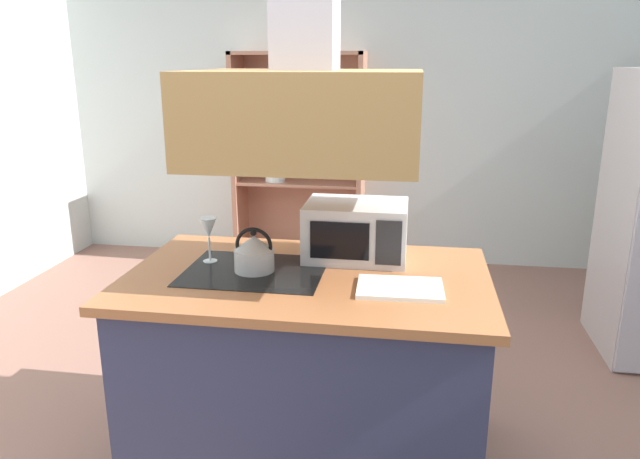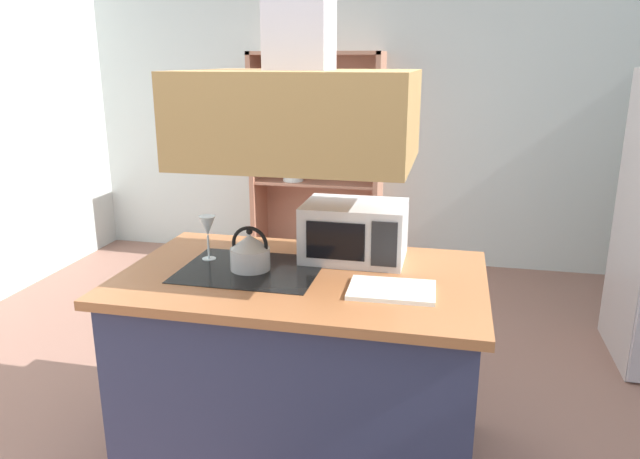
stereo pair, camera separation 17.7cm
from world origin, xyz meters
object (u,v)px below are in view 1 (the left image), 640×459
Objects in this scene: kettle at (254,253)px; wine_glass_on_counter at (209,230)px; dish_cabinet at (300,173)px; cutting_board at (400,288)px; microwave at (356,230)px.

wine_glass_on_counter is at bearing 158.96° from kettle.
kettle is at bearing -83.09° from dish_cabinet.
kettle reaches higher than cutting_board.
microwave reaches higher than wine_glass_on_counter.
kettle is 0.57× the size of cutting_board.
dish_cabinet is 2.68m from wine_glass_on_counter.
wine_glass_on_counter is at bearing -87.80° from dish_cabinet.
dish_cabinet is 3.05m from cutting_board.
cutting_board is 1.65× the size of wine_glass_on_counter.
cutting_board is 0.90m from wine_glass_on_counter.
kettle is 0.26m from wine_glass_on_counter.
kettle is 0.95× the size of wine_glass_on_counter.
wine_glass_on_counter is (0.10, -2.67, 0.24)m from dish_cabinet.
kettle is at bearing -148.34° from microwave.
kettle is 0.65m from cutting_board.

